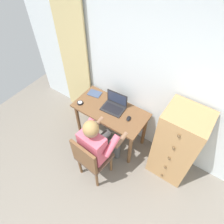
% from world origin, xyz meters
% --- Properties ---
extents(wall_back, '(4.80, 0.05, 2.50)m').
position_xyz_m(wall_back, '(0.00, 2.20, 1.25)').
color(wall_back, silver).
rests_on(wall_back, ground_plane).
extents(curtain_panel, '(0.58, 0.03, 2.21)m').
position_xyz_m(curtain_panel, '(-1.43, 2.13, 1.10)').
color(curtain_panel, '#CCB77A').
rests_on(curtain_panel, ground_plane).
extents(desk, '(1.14, 0.57, 0.74)m').
position_xyz_m(desk, '(-0.52, 1.85, 0.62)').
color(desk, brown).
rests_on(desk, ground_plane).
extents(dresser, '(0.55, 0.50, 1.28)m').
position_xyz_m(dresser, '(0.56, 1.90, 0.64)').
color(dresser, tan).
rests_on(dresser, ground_plane).
extents(chair, '(0.45, 0.43, 0.90)m').
position_xyz_m(chair, '(-0.34, 1.12, 0.51)').
color(chair, brown).
rests_on(chair, ground_plane).
extents(person_seated, '(0.55, 0.60, 1.22)m').
position_xyz_m(person_seated, '(-0.33, 1.31, 0.69)').
color(person_seated, '#4C4C4C').
rests_on(person_seated, ground_plane).
extents(laptop, '(0.36, 0.27, 0.24)m').
position_xyz_m(laptop, '(-0.49, 1.92, 0.80)').
color(laptop, '#232326').
rests_on(laptop, desk).
extents(computer_mouse, '(0.08, 0.11, 0.03)m').
position_xyz_m(computer_mouse, '(-0.19, 1.84, 0.76)').
color(computer_mouse, black).
rests_on(computer_mouse, desk).
extents(desk_clock, '(0.09, 0.09, 0.03)m').
position_xyz_m(desk_clock, '(-0.98, 1.68, 0.76)').
color(desk_clock, black).
rests_on(desk_clock, desk).
extents(notebook_pad, '(0.23, 0.18, 0.01)m').
position_xyz_m(notebook_pad, '(-0.93, 1.99, 0.75)').
color(notebook_pad, '#3D4C6B').
rests_on(notebook_pad, desk).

